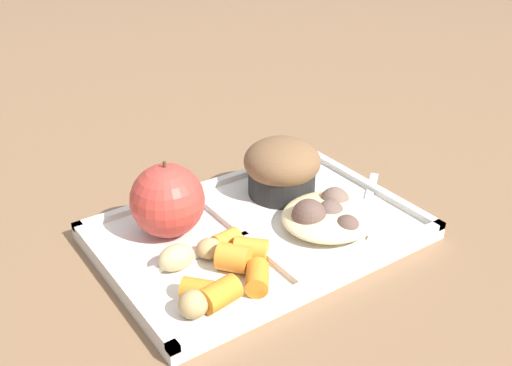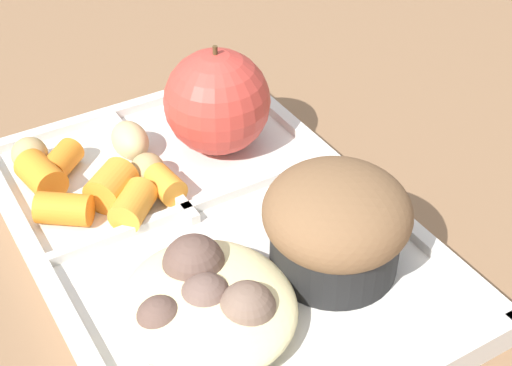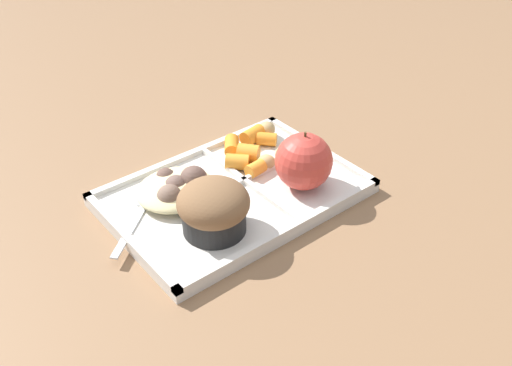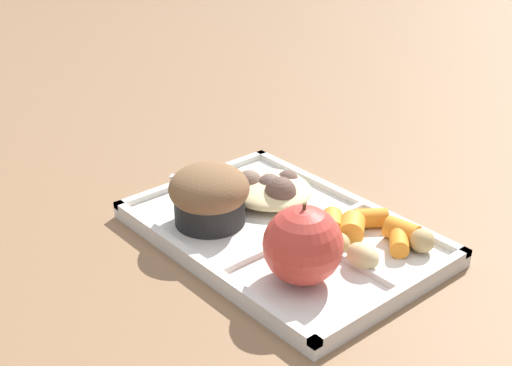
% 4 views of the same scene
% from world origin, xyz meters
% --- Properties ---
extents(ground, '(6.00, 6.00, 0.00)m').
position_xyz_m(ground, '(0.00, 0.00, 0.00)').
color(ground, '#846042').
extents(lunch_tray, '(0.34, 0.24, 0.02)m').
position_xyz_m(lunch_tray, '(-0.00, -0.00, 0.01)').
color(lunch_tray, silver).
rests_on(lunch_tray, ground).
extents(green_apple, '(0.08, 0.08, 0.09)m').
position_xyz_m(green_apple, '(-0.08, 0.05, 0.05)').
color(green_apple, '#C63D33').
rests_on(green_apple, lunch_tray).
extents(bran_muffin, '(0.09, 0.09, 0.07)m').
position_xyz_m(bran_muffin, '(0.07, 0.05, 0.05)').
color(bran_muffin, black).
rests_on(bran_muffin, lunch_tray).
extents(carrot_slice_center, '(0.04, 0.04, 0.02)m').
position_xyz_m(carrot_slice_center, '(-0.04, -0.04, 0.02)').
color(carrot_slice_center, orange).
rests_on(carrot_slice_center, lunch_tray).
extents(carrot_slice_edge, '(0.03, 0.02, 0.02)m').
position_xyz_m(carrot_slice_edge, '(-0.05, -0.01, 0.02)').
color(carrot_slice_edge, orange).
rests_on(carrot_slice_edge, lunch_tray).
extents(carrot_slice_near_corner, '(0.04, 0.04, 0.02)m').
position_xyz_m(carrot_slice_near_corner, '(-0.11, -0.07, 0.02)').
color(carrot_slice_near_corner, orange).
rests_on(carrot_slice_near_corner, lunch_tray).
extents(carrot_slice_back, '(0.04, 0.04, 0.03)m').
position_xyz_m(carrot_slice_back, '(-0.06, -0.05, 0.03)').
color(carrot_slice_back, orange).
rests_on(carrot_slice_back, lunch_tray).
extents(carrot_slice_diagonal, '(0.04, 0.03, 0.02)m').
position_xyz_m(carrot_slice_diagonal, '(-0.10, -0.08, 0.03)').
color(carrot_slice_diagonal, orange).
rests_on(carrot_slice_diagonal, lunch_tray).
extents(carrot_slice_tilted, '(0.04, 0.04, 0.02)m').
position_xyz_m(carrot_slice_tilted, '(-0.06, -0.08, 0.02)').
color(carrot_slice_tilted, orange).
rests_on(carrot_slice_tilted, lunch_tray).
extents(potato_chunk_corner, '(0.04, 0.03, 0.03)m').
position_xyz_m(potato_chunk_corner, '(-0.11, -0.01, 0.03)').
color(potato_chunk_corner, tan).
rests_on(potato_chunk_corner, lunch_tray).
extents(potato_chunk_golden, '(0.04, 0.03, 0.02)m').
position_xyz_m(potato_chunk_golden, '(-0.07, -0.02, 0.02)').
color(potato_chunk_golden, tan).
rests_on(potato_chunk_golden, lunch_tray).
extents(potato_chunk_large, '(0.03, 0.03, 0.03)m').
position_xyz_m(potato_chunk_large, '(-0.13, -0.08, 0.03)').
color(potato_chunk_large, tan).
rests_on(potato_chunk_large, lunch_tray).
extents(egg_noodle_pile, '(0.11, 0.10, 0.02)m').
position_xyz_m(egg_noodle_pile, '(0.07, -0.04, 0.03)').
color(egg_noodle_pile, beige).
rests_on(egg_noodle_pile, lunch_tray).
extents(meatball_center, '(0.03, 0.03, 0.03)m').
position_xyz_m(meatball_center, '(0.07, -0.07, 0.03)').
color(meatball_center, brown).
rests_on(meatball_center, lunch_tray).
extents(meatball_side, '(0.03, 0.03, 0.03)m').
position_xyz_m(meatball_side, '(0.09, -0.03, 0.03)').
color(meatball_side, '#755B4C').
rests_on(meatball_side, lunch_tray).
extents(meatball_front, '(0.03, 0.03, 0.03)m').
position_xyz_m(meatball_front, '(0.07, -0.04, 0.03)').
color(meatball_front, brown).
rests_on(meatball_front, lunch_tray).
extents(meatball_back, '(0.04, 0.04, 0.04)m').
position_xyz_m(meatball_back, '(0.04, -0.04, 0.03)').
color(meatball_back, brown).
rests_on(meatball_back, lunch_tray).
extents(plastic_fork, '(0.13, 0.11, 0.00)m').
position_xyz_m(plastic_fork, '(0.13, -0.04, 0.01)').
color(plastic_fork, silver).
rests_on(plastic_fork, lunch_tray).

